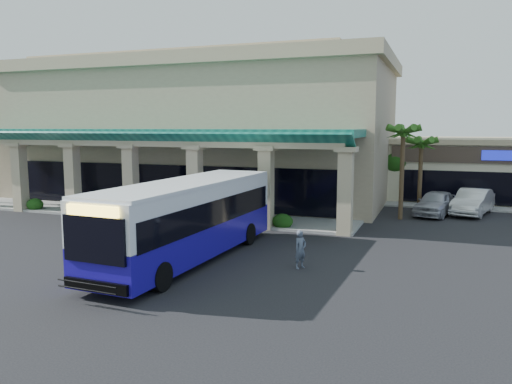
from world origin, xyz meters
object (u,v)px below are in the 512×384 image
at_px(car_silver, 436,203).
at_px(car_white, 473,202).
at_px(transit_bus, 188,221).
at_px(pedestrian, 300,249).

xyz_separation_m(car_silver, car_white, (2.33, 1.15, 0.03)).
xyz_separation_m(transit_bus, pedestrian, (4.97, 0.42, -0.94)).
bearing_deg(transit_bus, car_white, 56.15).
bearing_deg(car_white, transit_bus, -110.87).
distance_m(transit_bus, car_silver, 18.60).
distance_m(transit_bus, pedestrian, 5.08).
distance_m(car_silver, car_white, 2.60).
bearing_deg(car_silver, transit_bus, -107.63).
bearing_deg(pedestrian, car_silver, 13.47).
distance_m(pedestrian, car_white, 17.96).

